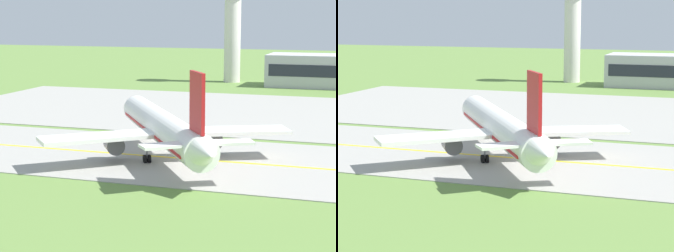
# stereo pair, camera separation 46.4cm
# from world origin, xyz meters

# --- Properties ---
(ground_plane) EXTENTS (500.00, 500.00, 0.00)m
(ground_plane) POSITION_xyz_m (0.00, 0.00, 0.00)
(ground_plane) COLOR olive
(taxiway_strip) EXTENTS (240.00, 28.00, 0.10)m
(taxiway_strip) POSITION_xyz_m (0.00, 0.00, 0.05)
(taxiway_strip) COLOR #9E9B93
(taxiway_strip) RESTS_ON ground
(apron_pad) EXTENTS (140.00, 52.00, 0.10)m
(apron_pad) POSITION_xyz_m (10.00, 42.00, 0.05)
(apron_pad) COLOR #9E9B93
(apron_pad) RESTS_ON ground
(taxiway_centreline) EXTENTS (220.00, 0.60, 0.01)m
(taxiway_centreline) POSITION_xyz_m (0.00, 0.00, 0.11)
(taxiway_centreline) COLOR yellow
(taxiway_centreline) RESTS_ON taxiway_strip
(airplane_lead) EXTENTS (29.26, 35.03, 12.70)m
(airplane_lead) POSITION_xyz_m (-3.20, -0.98, 4.13)
(airplane_lead) COLOR white
(airplane_lead) RESTS_ON ground
(control_tower) EXTENTS (7.60, 7.60, 28.60)m
(control_tower) POSITION_xyz_m (-16.49, 93.90, 17.13)
(control_tower) COLOR silver
(control_tower) RESTS_ON ground
(traffic_cone_near_edge) EXTENTS (0.44, 0.44, 0.60)m
(traffic_cone_near_edge) POSITION_xyz_m (4.42, 12.83, 0.30)
(traffic_cone_near_edge) COLOR orange
(traffic_cone_near_edge) RESTS_ON ground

